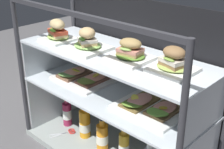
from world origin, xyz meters
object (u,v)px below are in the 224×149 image
juice_bottle_back_center (85,123)px  kitchen_scissors (69,132)px  plated_roll_sandwich_mid_right (58,32)px  open_sandwich_tray_far_left (151,107)px  juice_bottle_front_left_end (102,137)px  plated_roll_sandwich_far_left (87,43)px  juice_bottle_front_middle (67,114)px  open_sandwich_tray_near_left_corner (83,77)px  plated_roll_sandwich_near_right_corner (130,53)px  juice_bottle_back_right (124,147)px  plated_roll_sandwich_far_right (173,63)px

juice_bottle_back_center → kitchen_scissors: bearing=-154.6°
plated_roll_sandwich_mid_right → juice_bottle_back_center: bearing=18.5°
open_sandwich_tray_far_left → juice_bottle_front_left_end: (-0.31, -0.04, -0.31)m
plated_roll_sandwich_far_left → juice_bottle_front_middle: 0.65m
open_sandwich_tray_near_left_corner → kitchen_scissors: open_sandwich_tray_near_left_corner is taller
plated_roll_sandwich_mid_right → plated_roll_sandwich_near_right_corner: plated_roll_sandwich_mid_right is taller
plated_roll_sandwich_near_right_corner → juice_bottle_back_right: size_ratio=0.86×
juice_bottle_front_left_end → open_sandwich_tray_far_left: bearing=6.9°
plated_roll_sandwich_far_right → kitchen_scissors: size_ratio=1.09×
plated_roll_sandwich_mid_right → kitchen_scissors: bearing=-1.4°
plated_roll_sandwich_far_right → juice_bottle_back_right: (-0.26, -0.03, -0.57)m
kitchen_scissors → plated_roll_sandwich_far_left: bearing=1.3°
juice_bottle_back_center → plated_roll_sandwich_near_right_corner: bearing=-0.5°
plated_roll_sandwich_far_left → open_sandwich_tray_far_left: plated_roll_sandwich_far_left is taller
plated_roll_sandwich_far_right → juice_bottle_front_left_end: bearing=-175.0°
plated_roll_sandwich_near_right_corner → plated_roll_sandwich_far_right: size_ratio=1.03×
juice_bottle_back_center → juice_bottle_front_middle: bearing=179.1°
open_sandwich_tray_near_left_corner → juice_bottle_front_middle: 0.35m
juice_bottle_front_middle → juice_bottle_front_left_end: juice_bottle_front_left_end is taller
juice_bottle_back_center → juice_bottle_front_left_end: size_ratio=1.07×
plated_roll_sandwich_far_left → open_sandwich_tray_near_left_corner: 0.30m
plated_roll_sandwich_far_left → juice_bottle_front_middle: plated_roll_sandwich_far_left is taller
plated_roll_sandwich_near_right_corner → juice_bottle_back_center: bearing=179.5°
plated_roll_sandwich_far_right → open_sandwich_tray_near_left_corner: (-0.62, 0.01, -0.27)m
plated_roll_sandwich_near_right_corner → juice_bottle_back_center: (-0.36, 0.00, -0.57)m
juice_bottle_back_center → plated_roll_sandwich_far_left: bearing=-24.4°
open_sandwich_tray_near_left_corner → juice_bottle_front_middle: (-0.16, -0.03, -0.31)m
juice_bottle_back_right → open_sandwich_tray_near_left_corner: bearing=174.2°
juice_bottle_front_middle → juice_bottle_back_right: bearing=-1.1°
juice_bottle_front_middle → plated_roll_sandwich_near_right_corner: bearing=-0.7°
juice_bottle_back_center → open_sandwich_tray_far_left: bearing=2.3°
plated_roll_sandwich_mid_right → juice_bottle_front_middle: (-0.04, 0.05, -0.58)m
plated_roll_sandwich_far_left → open_sandwich_tray_near_left_corner: (-0.13, 0.08, -0.26)m
plated_roll_sandwich_mid_right → juice_bottle_back_center: (0.15, 0.05, -0.58)m
juice_bottle_front_left_end → plated_roll_sandwich_mid_right: bearing=-174.5°
plated_roll_sandwich_far_left → plated_roll_sandwich_near_right_corner: 0.26m
open_sandwich_tray_near_left_corner → open_sandwich_tray_far_left: bearing=-1.2°
juice_bottle_front_middle → juice_bottle_back_center: size_ratio=0.93×
open_sandwich_tray_near_left_corner → juice_bottle_front_left_end: size_ratio=1.58×
open_sandwich_tray_far_left → juice_bottle_front_left_end: bearing=-173.1°
juice_bottle_back_center → juice_bottle_back_right: (0.34, -0.01, -0.00)m
juice_bottle_front_middle → kitchen_scissors: 0.13m
juice_bottle_back_center → juice_bottle_front_left_end: (0.17, -0.02, -0.01)m
open_sandwich_tray_near_left_corner → juice_bottle_back_center: (0.03, -0.03, -0.30)m
plated_roll_sandwich_far_right → juice_bottle_front_middle: 0.97m
juice_bottle_front_middle → juice_bottle_back_right: size_ratio=0.94×
juice_bottle_back_center → kitchen_scissors: juice_bottle_back_center is taller
juice_bottle_front_left_end → open_sandwich_tray_near_left_corner: bearing=166.6°
plated_roll_sandwich_near_right_corner → juice_bottle_back_center: 0.67m
plated_roll_sandwich_near_right_corner → juice_bottle_back_right: plated_roll_sandwich_near_right_corner is taller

